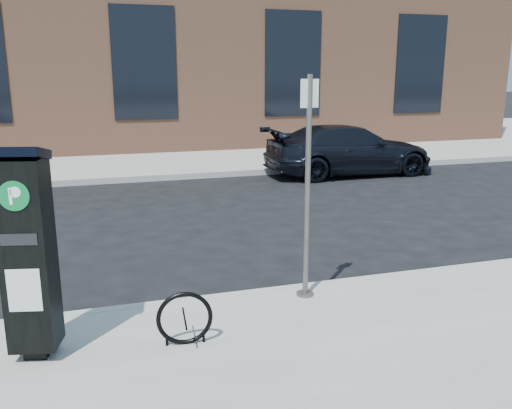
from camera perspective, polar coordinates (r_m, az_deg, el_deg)
name	(u,v)px	position (r m, az deg, el deg)	size (l,w,h in m)	color
ground	(256,302)	(6.71, -0.02, -10.23)	(120.00, 120.00, 0.00)	black
sidewalk_far	(142,148)	(20.12, -11.86, 5.88)	(60.00, 12.00, 0.15)	gray
curb_near	(256,297)	(6.66, 0.03, -9.70)	(60.00, 0.12, 0.16)	#9E9B93
curb_far	(165,177)	(14.25, -9.54, 2.83)	(60.00, 0.12, 0.16)	#9E9B93
building	(130,35)	(22.97, -13.14, 16.95)	(28.00, 10.05, 8.25)	#9B6346
parking_kiosk	(28,252)	(5.26, -22.88, -4.61)	(0.53, 0.49, 1.98)	black
sign_pole	(307,191)	(6.16, 5.43, 1.46)	(0.22, 0.20, 2.56)	#4F4A45
bike_rack	(185,319)	(5.38, -7.52, -11.82)	(0.55, 0.09, 0.55)	black
car_dark	(349,150)	(15.01, 9.78, 5.69)	(1.89, 4.65, 1.35)	black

